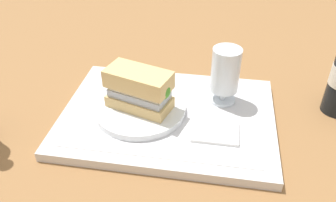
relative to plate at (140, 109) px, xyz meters
name	(u,v)px	position (x,y,z in m)	size (l,w,h in m)	color
ground_plane	(168,120)	(0.06, 0.01, -0.03)	(3.00, 3.00, 0.00)	olive
tray	(168,116)	(0.06, 0.01, -0.02)	(0.44, 0.32, 0.02)	silver
placemat	(168,112)	(0.06, 0.01, -0.01)	(0.38, 0.27, 0.00)	silver
plate	(140,109)	(0.00, 0.00, 0.00)	(0.19, 0.19, 0.01)	white
sandwich	(140,89)	(0.00, 0.00, 0.05)	(0.14, 0.10, 0.08)	tan
beer_glass	(225,73)	(0.17, 0.07, 0.06)	(0.06, 0.06, 0.12)	silver
napkin_folded	(215,131)	(0.16, -0.04, 0.00)	(0.09, 0.07, 0.01)	white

